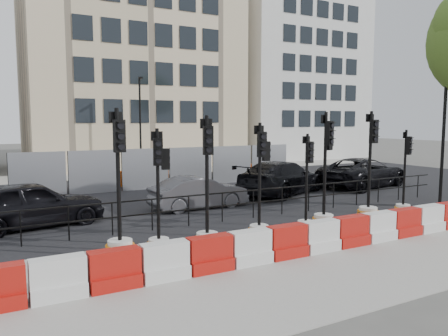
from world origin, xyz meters
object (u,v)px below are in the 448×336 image
traffic_signal_h (404,197)px  car_c (282,178)px  traffic_signal_a (120,228)px  car_a (31,204)px  lamp_post_near (445,123)px  traffic_signal_d (260,212)px

traffic_signal_h → car_c: 5.71m
traffic_signal_a → traffic_signal_h: size_ratio=1.20×
traffic_signal_a → car_c: size_ratio=0.64×
traffic_signal_a → car_a: (-1.62, 4.27, -0.00)m
traffic_signal_a → traffic_signal_h: 10.18m
traffic_signal_h → car_c: bearing=82.9°
lamp_post_near → traffic_signal_a: 12.88m
traffic_signal_d → car_a: bearing=146.0°
lamp_post_near → car_c: 6.91m
lamp_post_near → car_a: (-14.25, 3.92, -2.48)m
traffic_signal_h → traffic_signal_a: bearing=160.4°
lamp_post_near → car_a: 14.99m
traffic_signal_h → car_a: bearing=140.4°
traffic_signal_a → car_a: size_ratio=0.79×
traffic_signal_d → lamp_post_near: bearing=8.6°
traffic_signal_a → traffic_signal_h: (10.18, 0.07, -0.13)m
traffic_signal_h → car_a: traffic_signal_h is taller
traffic_signal_a → car_a: bearing=103.8°
lamp_post_near → traffic_signal_h: (-2.46, -0.29, -2.60)m
car_a → car_c: 10.62m
traffic_signal_h → traffic_signal_d: bearing=162.5°
traffic_signal_d → car_c: size_ratio=0.58×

